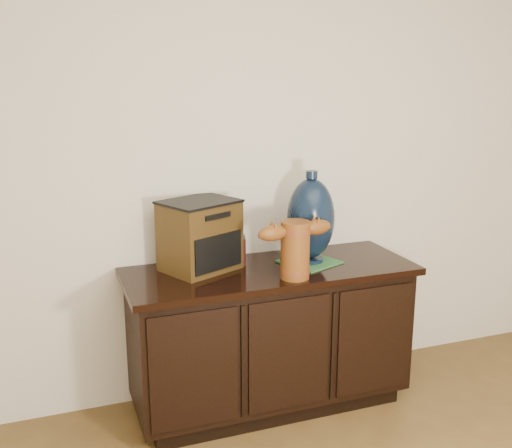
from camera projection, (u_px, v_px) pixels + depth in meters
name	position (u px, v px, depth m)	size (l,w,h in m)	color
sideboard	(270.00, 336.00, 3.09)	(1.46, 0.56, 0.75)	black
terracotta_vessel	(295.00, 246.00, 2.82)	(0.39, 0.16, 0.28)	brown
tv_radio	(200.00, 235.00, 2.94)	(0.43, 0.40, 0.35)	#3E2A0F
green_mat	(310.00, 262.00, 3.08)	(0.25, 0.25, 0.01)	#306B35
lamp_base	(311.00, 219.00, 3.03)	(0.32, 0.32, 0.47)	black
spray_can	(240.00, 250.00, 3.02)	(0.06, 0.06, 0.16)	#550E16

